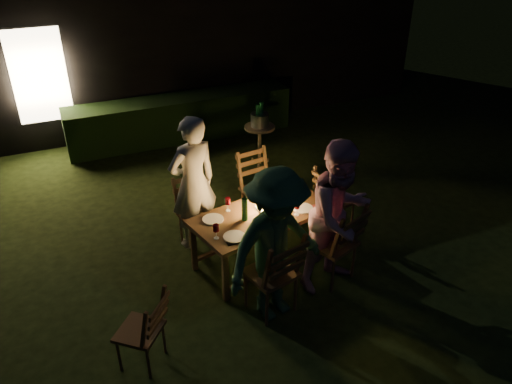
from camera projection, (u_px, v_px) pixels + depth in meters
name	position (u px, v px, depth m)	size (l,w,h in m)	color
garden_envelope	(168.00, 27.00, 10.91)	(40.00, 40.00, 3.20)	black
dining_table	(262.00, 218.00, 5.96)	(1.82, 1.19, 0.70)	#52311B
chair_near_left	(272.00, 286.00, 5.34)	(0.58, 0.61, 1.08)	#52311B
chair_near_right	(333.00, 256.00, 5.81)	(0.63, 0.65, 1.08)	#52311B
chair_far_left	(198.00, 225.00, 6.43)	(0.50, 0.53, 0.97)	#52311B
chair_far_right	(260.00, 200.00, 6.94)	(0.53, 0.56, 1.04)	#52311B
chair_end	(334.00, 209.00, 6.77)	(0.53, 0.51, 0.96)	#52311B
chair_spare	(143.00, 342.00, 4.73)	(0.58, 0.58, 0.89)	#52311B
person_house_side	(193.00, 183.00, 6.17)	(0.64, 0.42, 1.77)	silver
person_opp_right	(340.00, 216.00, 5.49)	(0.87, 0.68, 1.80)	#B37B96
person_opp_left	(276.00, 247.00, 5.04)	(1.13, 0.65, 1.75)	#2B5735
lantern	(263.00, 198.00, 5.91)	(0.16, 0.16, 0.35)	white
plate_far_left	(213.00, 219.00, 5.79)	(0.25, 0.25, 0.01)	white
plate_near_left	(234.00, 237.00, 5.49)	(0.25, 0.25, 0.01)	white
plate_far_right	(280.00, 194.00, 6.31)	(0.25, 0.25, 0.01)	white
plate_near_right	(303.00, 208.00, 6.01)	(0.25, 0.25, 0.01)	white
wineglass_a	(228.00, 204.00, 5.93)	(0.06, 0.06, 0.18)	#59070F
wineglass_b	(216.00, 232.00, 5.43)	(0.06, 0.06, 0.18)	#59070F
wineglass_c	(297.00, 209.00, 5.85)	(0.06, 0.06, 0.18)	#59070F
wineglass_d	(292.00, 185.00, 6.33)	(0.06, 0.06, 0.18)	#59070F
wineglass_e	(271.00, 220.00, 5.63)	(0.06, 0.06, 0.18)	silver
bottle_table	(245.00, 209.00, 5.73)	(0.07, 0.07, 0.28)	#0F471E
napkin_left	(269.00, 229.00, 5.63)	(0.18, 0.14, 0.01)	red
napkin_right	(313.00, 209.00, 6.00)	(0.18, 0.14, 0.01)	red
phone	(233.00, 242.00, 5.40)	(0.14, 0.07, 0.01)	black
side_table	(260.00, 131.00, 8.33)	(0.51, 0.51, 0.69)	olive
ice_bucket	(260.00, 120.00, 8.24)	(0.30, 0.30, 0.22)	#A5A8AD
bottle_bucket_a	(258.00, 118.00, 8.16)	(0.07, 0.07, 0.32)	#0F471E
bottle_bucket_b	(261.00, 116.00, 8.26)	(0.07, 0.07, 0.32)	#0F471E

